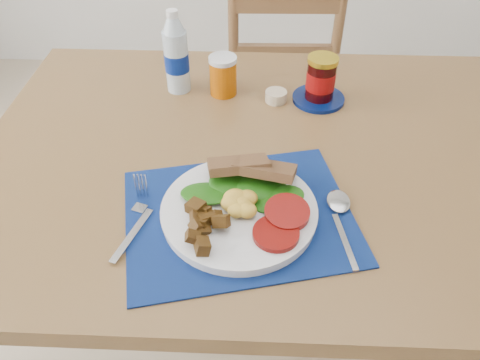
# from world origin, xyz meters

# --- Properties ---
(table) EXTENTS (1.40, 0.90, 0.75)m
(table) POSITION_xyz_m (0.00, 0.20, 0.67)
(table) COLOR brown
(table) RESTS_ON ground
(chair_far) EXTENTS (0.40, 0.38, 1.05)m
(chair_far) POSITION_xyz_m (-0.02, 0.93, 0.54)
(chair_far) COLOR brown
(chair_far) RESTS_ON ground
(placemat) EXTENTS (0.47, 0.41, 0.00)m
(placemat) POSITION_xyz_m (-0.13, -0.00, 0.75)
(placemat) COLOR #040431
(placemat) RESTS_ON table
(breakfast_plate) EXTENTS (0.28, 0.28, 0.07)m
(breakfast_plate) POSITION_xyz_m (-0.13, -0.01, 0.77)
(breakfast_plate) COLOR silver
(breakfast_plate) RESTS_ON placemat
(fork) EXTENTS (0.05, 0.19, 0.00)m
(fork) POSITION_xyz_m (-0.31, -0.02, 0.76)
(fork) COLOR #B2B5BA
(fork) RESTS_ON placemat
(spoon) EXTENTS (0.04, 0.19, 0.01)m
(spoon) POSITION_xyz_m (0.06, 0.01, 0.76)
(spoon) COLOR #B2B5BA
(spoon) RESTS_ON placemat
(water_bottle) EXTENTS (0.06, 0.06, 0.20)m
(water_bottle) POSITION_xyz_m (-0.30, 0.44, 0.84)
(water_bottle) COLOR #ADBFCC
(water_bottle) RESTS_ON table
(juice_glass) EXTENTS (0.07, 0.07, 0.09)m
(juice_glass) POSITION_xyz_m (-0.19, 0.43, 0.80)
(juice_glass) COLOR #B15104
(juice_glass) RESTS_ON table
(ramekin) EXTENTS (0.05, 0.05, 0.03)m
(ramekin) POSITION_xyz_m (-0.05, 0.39, 0.76)
(ramekin) COLOR #C0AD8D
(ramekin) RESTS_ON table
(jam_on_saucer) EXTENTS (0.13, 0.13, 0.11)m
(jam_on_saucer) POSITION_xyz_m (0.05, 0.40, 0.80)
(jam_on_saucer) COLOR #041348
(jam_on_saucer) RESTS_ON table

